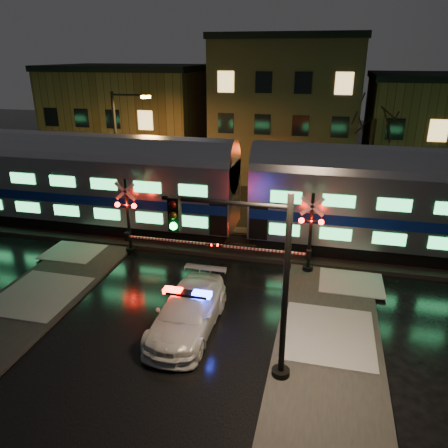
# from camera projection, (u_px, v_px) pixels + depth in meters

# --- Properties ---
(ground) EXTENTS (120.00, 120.00, 0.00)m
(ground) POSITION_uv_depth(u_px,v_px,m) (194.00, 282.00, 21.37)
(ground) COLOR black
(ground) RESTS_ON ground
(ballast) EXTENTS (90.00, 4.20, 0.24)m
(ballast) POSITION_uv_depth(u_px,v_px,m) (219.00, 240.00, 25.85)
(ballast) COLOR black
(ballast) RESTS_ON ground
(sidewalk_right) EXTENTS (4.00, 20.00, 0.12)m
(sidewalk_right) POSITION_uv_depth(u_px,v_px,m) (327.00, 388.00, 14.50)
(sidewalk_right) COLOR #2D2D2D
(sidewalk_right) RESTS_ON ground
(building_left) EXTENTS (14.00, 10.00, 9.00)m
(building_left) POSITION_uv_depth(u_px,v_px,m) (132.00, 119.00, 42.49)
(building_left) COLOR brown
(building_left) RESTS_ON ground
(building_mid) EXTENTS (12.00, 11.00, 11.50)m
(building_mid) POSITION_uv_depth(u_px,v_px,m) (287.00, 110.00, 39.22)
(building_mid) COLOR brown
(building_mid) RESTS_ON ground
(building_right) EXTENTS (12.00, 10.00, 8.50)m
(building_right) POSITION_uv_depth(u_px,v_px,m) (442.00, 133.00, 36.48)
(building_right) COLOR brown
(building_right) RESTS_ON ground
(train) EXTENTS (51.00, 3.12, 5.92)m
(train) POSITION_uv_depth(u_px,v_px,m) (244.00, 189.00, 24.34)
(train) COLOR black
(train) RESTS_ON ballast
(police_car) EXTENTS (2.27, 5.54, 1.78)m
(police_car) POSITION_uv_depth(u_px,v_px,m) (188.00, 312.00, 17.45)
(police_car) COLOR silver
(police_car) RESTS_ON ground
(crossing_signal_right) EXTENTS (5.97, 0.66, 4.22)m
(crossing_signal_right) POSITION_uv_depth(u_px,v_px,m) (303.00, 241.00, 21.73)
(crossing_signal_right) COLOR black
(crossing_signal_right) RESTS_ON ground
(crossing_signal_left) EXTENTS (6.06, 0.67, 4.29)m
(crossing_signal_left) POSITION_uv_depth(u_px,v_px,m) (134.00, 225.00, 23.70)
(crossing_signal_left) COLOR black
(crossing_signal_left) RESTS_ON ground
(traffic_light) EXTENTS (4.31, 0.74, 6.66)m
(traffic_light) POSITION_uv_depth(u_px,v_px,m) (253.00, 284.00, 13.99)
(traffic_light) COLOR black
(traffic_light) RESTS_ON ground
(streetlight) EXTENTS (2.73, 0.29, 8.18)m
(streetlight) POSITION_uv_depth(u_px,v_px,m) (120.00, 145.00, 29.52)
(streetlight) COLOR black
(streetlight) RESTS_ON ground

